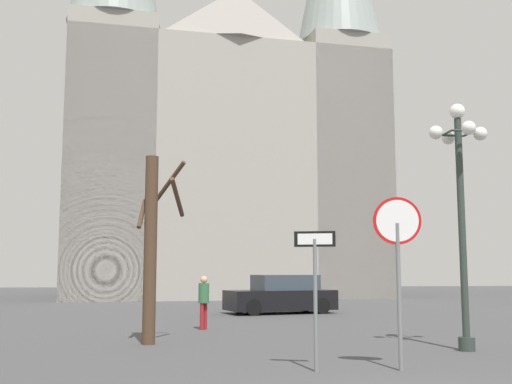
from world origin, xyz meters
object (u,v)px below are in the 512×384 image
object	(u,v)px
one_way_arrow_sign	(315,279)
bare_tree	(152,244)
stop_sign	(398,246)
parked_car_near_black	(282,295)
cathedral	(223,140)
street_lamp	(461,192)
pedestrian_walking	(204,297)

from	to	relation	value
one_way_arrow_sign	bare_tree	xyz separation A→B (m)	(-3.10, 4.46, 0.80)
stop_sign	parked_car_near_black	world-z (taller)	stop_sign
parked_car_near_black	stop_sign	bearing A→B (deg)	-90.88
one_way_arrow_sign	cathedral	bearing A→B (deg)	89.38
cathedral	street_lamp	distance (m)	30.21
bare_tree	parked_car_near_black	size ratio (longest dim) A/B	0.96
bare_tree	stop_sign	bearing A→B (deg)	-44.57
cathedral	bare_tree	distance (m)	28.51
cathedral	one_way_arrow_sign	xyz separation A→B (m)	(-0.34, -31.52, -9.11)
stop_sign	street_lamp	xyz separation A→B (m)	(2.38, 2.47, 1.33)
parked_car_near_black	pedestrian_walking	size ratio (longest dim) A/B	2.98
street_lamp	parked_car_near_black	size ratio (longest dim) A/B	1.18
street_lamp	pedestrian_walking	xyz separation A→B (m)	(-5.58, 5.67, -2.57)
cathedral	one_way_arrow_sign	size ratio (longest dim) A/B	13.22
pedestrian_walking	cathedral	bearing A→B (deg)	85.03
one_way_arrow_sign	street_lamp	bearing A→B (deg)	31.59
street_lamp	bare_tree	distance (m)	7.37
cathedral	parked_car_near_black	world-z (taller)	cathedral
parked_car_near_black	cathedral	bearing A→B (deg)	94.76
stop_sign	one_way_arrow_sign	xyz separation A→B (m)	(-1.51, 0.08, -0.59)
bare_tree	cathedral	bearing A→B (deg)	82.76
street_lamp	bare_tree	bearing A→B (deg)	163.52
pedestrian_walking	parked_car_near_black	bearing A→B (deg)	62.97
parked_car_near_black	one_way_arrow_sign	bearing A→B (deg)	-96.70
cathedral	stop_sign	distance (m)	32.74
one_way_arrow_sign	pedestrian_walking	distance (m)	8.26
cathedral	one_way_arrow_sign	distance (m)	32.81
street_lamp	one_way_arrow_sign	bearing A→B (deg)	-148.41
pedestrian_walking	one_way_arrow_sign	bearing A→B (deg)	-78.12
parked_car_near_black	pedestrian_walking	xyz separation A→B (m)	(-3.43, -6.73, 0.22)
one_way_arrow_sign	street_lamp	world-z (taller)	street_lamp
cathedral	parked_car_near_black	xyz separation A→B (m)	(1.39, -16.73, -9.98)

